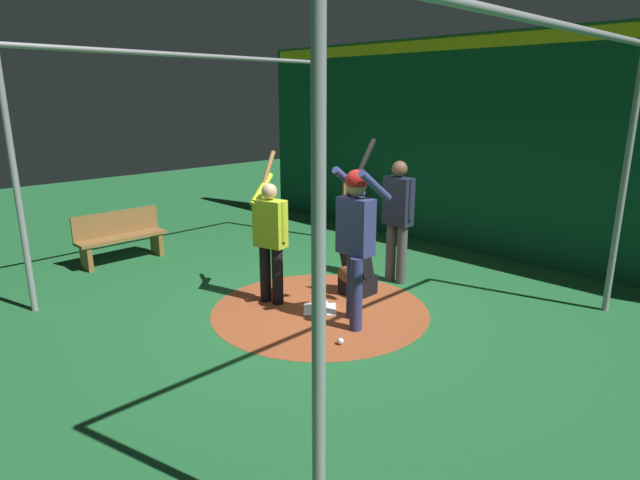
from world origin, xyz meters
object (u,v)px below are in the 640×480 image
object	(u,v)px
catcher	(356,271)
visitor	(270,235)
umpire	(398,215)
bat_rack	(359,205)
home_plate	(320,309)
baseball_0	(340,341)
bench	(120,236)
batter	(356,231)
baseball_1	(325,303)

from	to	relation	value
catcher	visitor	distance (m)	1.32
umpire	bat_rack	distance (m)	3.36
home_plate	bat_rack	size ratio (longest dim) A/B	0.40
visitor	baseball_0	distance (m)	1.79
catcher	bat_rack	distance (m)	3.86
home_plate	bench	bearing A→B (deg)	-77.24
home_plate	baseball_0	distance (m)	1.02
catcher	bat_rack	size ratio (longest dim) A/B	0.87
umpire	home_plate	bearing A→B (deg)	-0.53
visitor	bat_rack	bearing A→B (deg)	-168.31
batter	baseball_0	bearing A→B (deg)	26.98
bench	baseball_1	size ratio (longest dim) A/B	19.78
umpire	baseball_1	world-z (taller)	umpire
umpire	batter	bearing A→B (deg)	19.90
bat_rack	baseball_0	world-z (taller)	bat_rack
visitor	bat_rack	xyz separation A→B (m)	(-3.95, -1.88, -0.45)
catcher	umpire	size ratio (longest dim) A/B	0.50
batter	umpire	bearing A→B (deg)	-160.10
batter	bench	xyz separation A→B (m)	(0.88, -4.43, -0.73)
batter	bat_rack	size ratio (longest dim) A/B	2.11
umpire	visitor	size ratio (longest dim) A/B	0.91
catcher	bench	world-z (taller)	catcher
home_plate	baseball_1	world-z (taller)	baseball_1
home_plate	umpire	bearing A→B (deg)	179.47
baseball_0	umpire	bearing A→B (deg)	-158.20
catcher	home_plate	bearing A→B (deg)	3.19
umpire	baseball_0	distance (m)	2.49
bench	baseball_0	size ratio (longest dim) A/B	19.78
bench	baseball_0	distance (m)	4.73
batter	baseball_0	distance (m)	1.28
bench	baseball_0	bearing A→B (deg)	94.02
home_plate	baseball_0	size ratio (longest dim) A/B	5.68
catcher	baseball_1	size ratio (longest dim) A/B	12.36
umpire	baseball_1	bearing A→B (deg)	-2.50
catcher	baseball_1	distance (m)	0.68
bench	catcher	bearing A→B (deg)	113.12
catcher	visitor	xyz separation A→B (m)	(1.01, -0.62, 0.59)
visitor	baseball_1	bearing A→B (deg)	109.66
catcher	visitor	size ratio (longest dim) A/B	0.46
batter	visitor	distance (m)	1.30
batter	bench	world-z (taller)	batter
umpire	visitor	distance (m)	1.97
bench	baseball_1	distance (m)	3.95
home_plate	baseball_1	bearing A→B (deg)	-161.77
batter	catcher	xyz separation A→B (m)	(-0.74, -0.63, -0.81)
batter	baseball_0	world-z (taller)	batter
bench	batter	bearing A→B (deg)	101.22
umpire	bat_rack	world-z (taller)	umpire
home_plate	visitor	xyz separation A→B (m)	(0.26, -0.66, 0.93)
catcher	baseball_0	world-z (taller)	catcher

